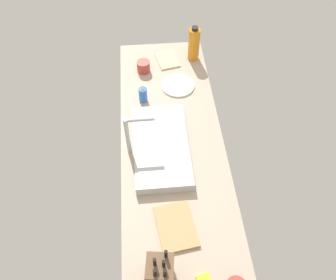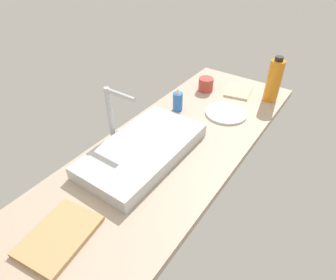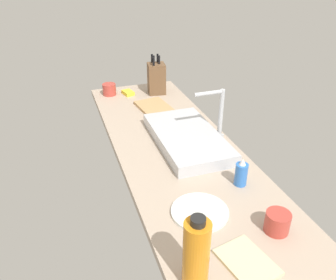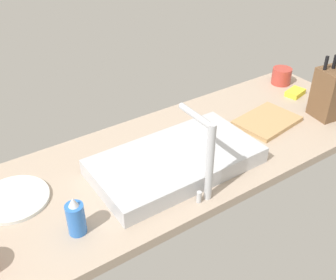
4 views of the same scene
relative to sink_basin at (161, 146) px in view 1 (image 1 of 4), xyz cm
name	(u,v)px [view 1 (image 1 of 4)]	position (x,y,z in cm)	size (l,w,h in cm)	color
countertop_slab	(173,146)	(2.98, -6.83, -4.74)	(191.87, 59.98, 3.50)	tan
sink_basin	(161,146)	(0.00, 0.00, 0.00)	(57.72, 30.78, 5.97)	#B7BABF
faucet	(131,132)	(0.59, 16.16, 13.58)	(5.50, 16.35, 27.45)	#B7BABF
knife_block	(160,273)	(-72.70, 5.88, 7.67)	(12.47, 12.77, 26.35)	brown
cutting_board	(176,226)	(-48.03, -3.49, -2.09)	(24.70, 17.99, 1.80)	tan
soap_bottle	(143,94)	(40.44, 8.55, 2.53)	(5.32, 5.32, 12.84)	blue
water_bottle	(194,44)	(79.95, -28.93, 9.09)	(7.94, 7.94, 25.65)	orange
dinner_plate	(178,85)	(51.79, -15.10, -2.39)	(22.20, 22.20, 1.20)	silver
dish_towel	(167,60)	(78.80, -10.30, -2.39)	(18.77, 13.97, 1.20)	beige
coffee_mug	(143,66)	(69.11, 7.06, 0.90)	(8.89, 8.89, 7.78)	#B23D33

